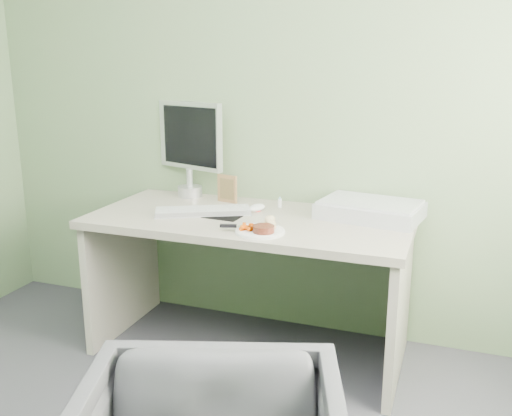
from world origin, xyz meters
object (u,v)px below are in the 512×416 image
(plate, at_px, (260,231))
(desk, at_px, (250,251))
(scanner, at_px, (370,211))
(monitor, at_px, (190,144))

(plate, bearing_deg, desk, 120.79)
(desk, bearing_deg, scanner, 18.12)
(desk, bearing_deg, monitor, 146.60)
(plate, height_order, monitor, monitor)
(desk, distance_m, plate, 0.33)
(scanner, bearing_deg, plate, -126.44)
(plate, xyz_separation_m, scanner, (0.43, 0.42, 0.03))
(scanner, distance_m, monitor, 1.09)
(plate, relative_size, monitor, 0.42)
(monitor, bearing_deg, scanner, 10.57)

